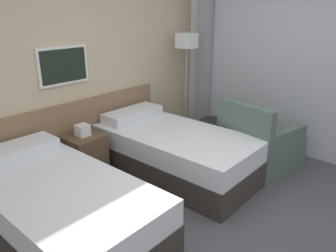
% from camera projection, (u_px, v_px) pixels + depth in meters
% --- Properties ---
extents(ground_plane, '(16.00, 16.00, 0.00)m').
position_uv_depth(ground_plane, '(222.00, 225.00, 3.18)').
color(ground_plane, '#47474C').
extents(wall_headboard, '(10.00, 0.10, 2.70)m').
position_uv_depth(wall_headboard, '(81.00, 68.00, 4.02)').
color(wall_headboard, '#C6B28E').
rests_on(wall_headboard, ground_plane).
extents(wall_window, '(0.21, 4.58, 2.70)m').
position_uv_depth(wall_window, '(326.00, 62.00, 4.20)').
color(wall_window, white).
rests_on(wall_window, ground_plane).
extents(bed_near_door, '(1.05, 2.01, 0.69)m').
position_uv_depth(bed_near_door, '(59.00, 208.00, 2.95)').
color(bed_near_door, '#332D28').
rests_on(bed_near_door, ground_plane).
extents(bed_near_window, '(1.05, 2.01, 0.69)m').
position_uv_depth(bed_near_window, '(175.00, 152.00, 4.11)').
color(bed_near_window, '#332D28').
rests_on(bed_near_window, ground_plane).
extents(nightstand, '(0.41, 0.42, 0.70)m').
position_uv_depth(nightstand, '(85.00, 156.00, 3.99)').
color(nightstand, brown).
rests_on(nightstand, ground_plane).
extents(floor_lamp, '(0.25, 0.25, 1.64)m').
position_uv_depth(floor_lamp, '(187.00, 50.00, 4.94)').
color(floor_lamp, '#9E9993').
rests_on(floor_lamp, ground_plane).
extents(side_table, '(0.39, 0.39, 0.55)m').
position_uv_depth(side_table, '(213.00, 132.00, 4.53)').
color(side_table, black).
rests_on(side_table, ground_plane).
extents(armchair, '(0.98, 0.97, 0.91)m').
position_uv_depth(armchair, '(258.00, 146.00, 4.31)').
color(armchair, '#4C6056').
rests_on(armchair, ground_plane).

